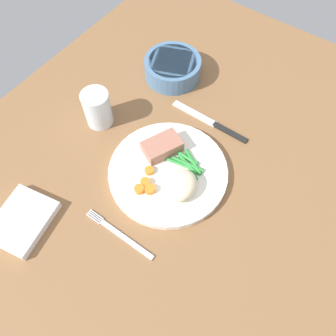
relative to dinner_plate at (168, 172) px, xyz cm
name	(u,v)px	position (x,y,z in cm)	size (l,w,h in cm)	color
dining_table	(165,166)	(1.76, 2.03, -1.80)	(120.00, 90.00, 2.00)	brown
dinner_plate	(168,172)	(0.00, 0.00, 0.00)	(26.00, 26.00, 1.60)	white
meat_portion	(162,146)	(3.51, 4.09, 2.25)	(8.26, 5.14, 2.91)	#A86B56
mashed_potatoes	(180,185)	(-2.34, -4.68, 2.60)	(7.96, 6.47, 3.61)	beige
carrot_slices	(146,185)	(-5.90, 1.53, 1.35)	(6.88, 4.98, 1.28)	orange
green_beans	(188,163)	(3.82, -2.63, 1.20)	(5.55, 8.79, 0.87)	#2D8C38
fork	(120,235)	(-16.97, -0.26, -0.60)	(1.44, 16.60, 0.40)	silver
knife	(211,122)	(17.50, -0.29, -0.60)	(1.70, 20.50, 0.64)	black
water_glass	(98,110)	(2.68, 21.91, 3.01)	(6.40, 6.40, 8.96)	silver
salad_bowl	(173,67)	(25.08, 16.35, 2.09)	(14.48, 14.48, 5.12)	#4C7299
napkin	(22,221)	(-26.24, 17.41, 0.14)	(12.70, 10.16, 1.89)	white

